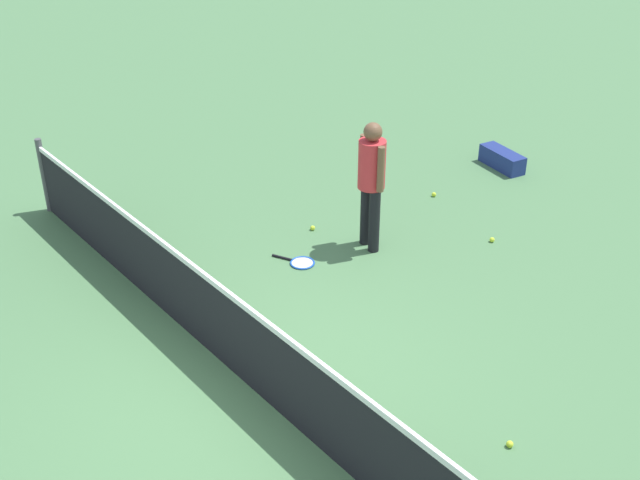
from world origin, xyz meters
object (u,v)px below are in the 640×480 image
(tennis_racket_near_player, at_px, (300,262))
(tennis_ball_baseline, at_px, (313,228))
(tennis_ball_near_player, at_px, (492,240))
(tennis_ball_midcourt, at_px, (510,444))
(equipment_bag, at_px, (501,158))
(player_near_side, at_px, (371,176))
(tennis_ball_by_net, at_px, (434,194))

(tennis_racket_near_player, xyz_separation_m, tennis_ball_baseline, (0.57, -0.66, 0.02))
(tennis_ball_near_player, xyz_separation_m, tennis_ball_midcourt, (-2.56, 2.78, 0.00))
(equipment_bag, bearing_deg, player_near_side, 99.79)
(player_near_side, relative_size, tennis_ball_midcourt, 25.76)
(tennis_racket_near_player, height_order, tennis_ball_by_net, tennis_ball_by_net)
(tennis_ball_near_player, distance_m, tennis_ball_by_net, 1.46)
(tennis_racket_near_player, distance_m, tennis_ball_near_player, 2.55)
(tennis_ball_baseline, xyz_separation_m, equipment_bag, (-0.24, -3.57, 0.11))
(tennis_racket_near_player, distance_m, tennis_ball_by_net, 2.67)
(tennis_racket_near_player, relative_size, tennis_ball_baseline, 9.09)
(equipment_bag, bearing_deg, tennis_ball_baseline, 86.16)
(tennis_racket_near_player, xyz_separation_m, equipment_bag, (0.34, -4.23, 0.13))
(player_near_side, distance_m, tennis_ball_near_player, 1.89)
(tennis_ball_midcourt, bearing_deg, tennis_ball_by_net, -38.58)
(tennis_ball_midcourt, xyz_separation_m, tennis_ball_baseline, (4.29, -1.17, 0.00))
(player_near_side, height_order, equipment_bag, player_near_side)
(tennis_ball_by_net, xyz_separation_m, equipment_bag, (0.08, -1.57, 0.11))
(tennis_ball_midcourt, distance_m, tennis_ball_baseline, 4.45)
(player_near_side, relative_size, equipment_bag, 2.03)
(player_near_side, distance_m, tennis_ball_by_net, 2.03)
(tennis_ball_near_player, distance_m, equipment_bag, 2.46)
(player_near_side, height_order, tennis_ball_midcourt, player_near_side)
(tennis_ball_near_player, bearing_deg, tennis_ball_by_net, -15.23)
(player_near_side, xyz_separation_m, tennis_ball_baseline, (0.81, 0.29, -0.98))
(tennis_ball_midcourt, distance_m, equipment_bag, 6.23)
(tennis_ball_baseline, bearing_deg, player_near_side, -160.20)
(tennis_racket_near_player, height_order, tennis_ball_near_player, tennis_ball_near_player)
(player_near_side, xyz_separation_m, equipment_bag, (0.57, -3.28, -0.87))
(player_near_side, bearing_deg, tennis_ball_near_player, -124.97)
(player_near_side, height_order, tennis_racket_near_player, player_near_side)
(player_near_side, bearing_deg, tennis_ball_by_net, -74.17)
(equipment_bag, bearing_deg, tennis_ball_midcourt, 130.54)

